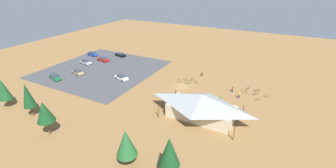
{
  "coord_description": "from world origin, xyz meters",
  "views": [
    {
      "loc": [
        -22.18,
        50.55,
        26.71
      ],
      "look_at": [
        2.91,
        2.55,
        1.2
      ],
      "focal_mm": 24.33,
      "sensor_mm": 36.0,
      "label": 1
    }
  ],
  "objects_px": {
    "lot_sign": "(149,77)",
    "car_black_aisle_side": "(120,55)",
    "visitor_crossing_yard": "(221,98)",
    "bicycle_yellow_lone_east": "(244,92)",
    "car_white_front_row": "(121,77)",
    "car_blue_by_curb": "(93,54)",
    "car_red_inner_stall": "(103,59)",
    "bicycle_red_yard_center": "(192,79)",
    "bicycle_white_mid_cluster": "(259,99)",
    "pine_far_west": "(169,152)",
    "bicycle_purple_by_bin": "(186,80)",
    "bicycle_black_near_sign": "(257,90)",
    "bicycle_yellow_front_row": "(180,81)",
    "visitor_at_bikes": "(233,89)",
    "car_green_mid_lot": "(55,77)",
    "bicycle_blue_yard_left": "(248,89)",
    "visitor_near_lot": "(239,95)",
    "bicycle_green_yard_front": "(188,83)",
    "car_tan_end_stall": "(77,72)",
    "pine_center": "(27,95)",
    "pine_far_east": "(126,143)",
    "bike_pavilion": "(201,105)",
    "car_silver_second_row": "(86,62)",
    "pine_mideast": "(3,89)",
    "trash_bin": "(202,74)",
    "bicycle_orange_yard_right": "(256,93)",
    "pine_midwest": "(44,112)",
    "bicycle_teal_near_porch": "(196,82)"
  },
  "relations": [
    {
      "from": "bicycle_green_yard_front",
      "to": "car_tan_end_stall",
      "type": "bearing_deg",
      "value": 15.32
    },
    {
      "from": "bicycle_white_mid_cluster",
      "to": "car_green_mid_lot",
      "type": "bearing_deg",
      "value": 14.59
    },
    {
      "from": "bicycle_teal_near_porch",
      "to": "bicycle_red_yard_center",
      "type": "distance_m",
      "value": 2.18
    },
    {
      "from": "pine_center",
      "to": "visitor_near_lot",
      "type": "distance_m",
      "value": 46.81
    },
    {
      "from": "bicycle_teal_near_porch",
      "to": "bicycle_blue_yard_left",
      "type": "distance_m",
      "value": 13.48
    },
    {
      "from": "car_blue_by_curb",
      "to": "car_tan_end_stall",
      "type": "relative_size",
      "value": 0.94
    },
    {
      "from": "trash_bin",
      "to": "bicycle_red_yard_center",
      "type": "height_order",
      "value": "trash_bin"
    },
    {
      "from": "bike_pavilion",
      "to": "trash_bin",
      "type": "bearing_deg",
      "value": -70.88
    },
    {
      "from": "pine_mideast",
      "to": "bicycle_red_yard_center",
      "type": "bearing_deg",
      "value": -134.15
    },
    {
      "from": "visitor_at_bikes",
      "to": "bicycle_blue_yard_left",
      "type": "bearing_deg",
      "value": -138.02
    },
    {
      "from": "pine_far_west",
      "to": "pine_midwest",
      "type": "bearing_deg",
      "value": 4.26
    },
    {
      "from": "pine_far_east",
      "to": "bicycle_yellow_lone_east",
      "type": "relative_size",
      "value": 3.45
    },
    {
      "from": "bicycle_yellow_front_row",
      "to": "bicycle_yellow_lone_east",
      "type": "height_order",
      "value": "bicycle_yellow_front_row"
    },
    {
      "from": "car_black_aisle_side",
      "to": "pine_mideast",
      "type": "bearing_deg",
      "value": 90.26
    },
    {
      "from": "bicycle_teal_near_porch",
      "to": "visitor_crossing_yard",
      "type": "relative_size",
      "value": 0.86
    },
    {
      "from": "car_black_aisle_side",
      "to": "car_red_inner_stall",
      "type": "relative_size",
      "value": 0.94
    },
    {
      "from": "bicycle_red_yard_center",
      "to": "bicycle_white_mid_cluster",
      "type": "bearing_deg",
      "value": 169.77
    },
    {
      "from": "visitor_crossing_yard",
      "to": "bicycle_yellow_lone_east",
      "type": "bearing_deg",
      "value": -118.91
    },
    {
      "from": "bicycle_black_near_sign",
      "to": "pine_far_east",
      "type": "bearing_deg",
      "value": 68.01
    },
    {
      "from": "bike_pavilion",
      "to": "car_silver_second_row",
      "type": "height_order",
      "value": "bike_pavilion"
    },
    {
      "from": "car_green_mid_lot",
      "to": "visitor_near_lot",
      "type": "distance_m",
      "value": 51.01
    },
    {
      "from": "bicycle_green_yard_front",
      "to": "car_green_mid_lot",
      "type": "distance_m",
      "value": 37.99
    },
    {
      "from": "visitor_at_bikes",
      "to": "car_green_mid_lot",
      "type": "bearing_deg",
      "value": 18.33
    },
    {
      "from": "bicycle_teal_near_porch",
      "to": "car_silver_second_row",
      "type": "height_order",
      "value": "car_silver_second_row"
    },
    {
      "from": "pine_far_west",
      "to": "bicycle_purple_by_bin",
      "type": "xyz_separation_m",
      "value": [
        11.4,
        -32.27,
        -3.96
      ]
    },
    {
      "from": "car_blue_by_curb",
      "to": "car_red_inner_stall",
      "type": "height_order",
      "value": "car_blue_by_curb"
    },
    {
      "from": "pine_midwest",
      "to": "car_green_mid_lot",
      "type": "height_order",
      "value": "pine_midwest"
    },
    {
      "from": "pine_midwest",
      "to": "pine_mideast",
      "type": "relative_size",
      "value": 1.02
    },
    {
      "from": "pine_far_west",
      "to": "bicycle_black_near_sign",
      "type": "xyz_separation_m",
      "value": [
        -7.56,
        -34.52,
        -3.96
      ]
    },
    {
      "from": "bicycle_blue_yard_left",
      "to": "bicycle_white_mid_cluster",
      "type": "distance_m",
      "value": 5.66
    },
    {
      "from": "pine_center",
      "to": "car_red_inner_stall",
      "type": "bearing_deg",
      "value": -72.18
    },
    {
      "from": "car_white_front_row",
      "to": "car_blue_by_curb",
      "type": "bearing_deg",
      "value": -28.37
    },
    {
      "from": "car_blue_by_curb",
      "to": "car_tan_end_stall",
      "type": "height_order",
      "value": "car_blue_by_curb"
    },
    {
      "from": "bicycle_black_near_sign",
      "to": "bicycle_red_yard_center",
      "type": "bearing_deg",
      "value": 4.58
    },
    {
      "from": "car_silver_second_row",
      "to": "visitor_near_lot",
      "type": "bearing_deg",
      "value": 179.63
    },
    {
      "from": "car_red_inner_stall",
      "to": "bicycle_blue_yard_left",
      "type": "bearing_deg",
      "value": -179.81
    },
    {
      "from": "bicycle_yellow_front_row",
      "to": "bicycle_yellow_lone_east",
      "type": "xyz_separation_m",
      "value": [
        -17.18,
        -1.48,
        0.01
      ]
    },
    {
      "from": "lot_sign",
      "to": "pine_far_east",
      "type": "relative_size",
      "value": 0.35
    },
    {
      "from": "trash_bin",
      "to": "bicycle_orange_yard_right",
      "type": "xyz_separation_m",
      "value": [
        -16.14,
        5.36,
        -0.05
      ]
    },
    {
      "from": "bicycle_yellow_lone_east",
      "to": "visitor_near_lot",
      "type": "distance_m",
      "value": 3.35
    },
    {
      "from": "pine_far_west",
      "to": "trash_bin",
      "type": "bearing_deg",
      "value": -77.26
    },
    {
      "from": "bike_pavilion",
      "to": "bicycle_black_near_sign",
      "type": "height_order",
      "value": "bike_pavilion"
    },
    {
      "from": "pine_mideast",
      "to": "bicycle_teal_near_porch",
      "type": "distance_m",
      "value": 46.02
    },
    {
      "from": "lot_sign",
      "to": "car_black_aisle_side",
      "type": "xyz_separation_m",
      "value": [
        21.32,
        -14.22,
        -0.7
      ]
    },
    {
      "from": "car_blue_by_curb",
      "to": "bicycle_yellow_front_row",
      "type": "bearing_deg",
      "value": 170.78
    },
    {
      "from": "bicycle_orange_yard_right",
      "to": "bicycle_purple_by_bin",
      "type": "height_order",
      "value": "bicycle_orange_yard_right"
    },
    {
      "from": "bicycle_green_yard_front",
      "to": "car_black_aisle_side",
      "type": "distance_m",
      "value": 33.36
    },
    {
      "from": "bicycle_green_yard_front",
      "to": "car_red_inner_stall",
      "type": "bearing_deg",
      "value": -6.35
    },
    {
      "from": "bicycle_purple_by_bin",
      "to": "bicycle_blue_yard_left",
      "type": "bearing_deg",
      "value": -172.85
    },
    {
      "from": "bicycle_yellow_front_row",
      "to": "visitor_near_lot",
      "type": "relative_size",
      "value": 0.92
    }
  ]
}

